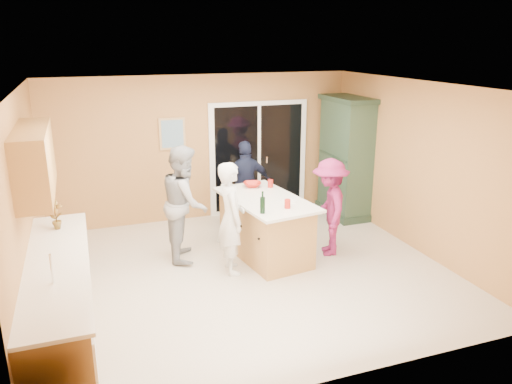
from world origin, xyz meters
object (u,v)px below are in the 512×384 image
object	(u,v)px
kitchen_island	(265,229)
woman_navy	(246,185)
green_hutch	(346,159)
woman_white	(231,218)
woman_grey	(185,203)
woman_magenta	(330,207)

from	to	relation	value
kitchen_island	woman_navy	world-z (taller)	woman_navy
green_hutch	woman_white	size ratio (longest dim) A/B	1.38
woman_grey	kitchen_island	bearing A→B (deg)	-95.07
woman_magenta	woman_white	bearing A→B (deg)	-67.66
woman_navy	woman_magenta	bearing A→B (deg)	119.93
woman_grey	woman_magenta	size ratio (longest dim) A/B	1.16
kitchen_island	woman_magenta	xyz separation A→B (m)	(0.95, -0.24, 0.31)
kitchen_island	woman_grey	bearing A→B (deg)	153.54
green_hutch	woman_navy	world-z (taller)	green_hutch
kitchen_island	woman_white	bearing A→B (deg)	-160.91
kitchen_island	woman_white	xyz separation A→B (m)	(-0.64, -0.33, 0.37)
woman_magenta	green_hutch	bearing A→B (deg)	162.55
kitchen_island	woman_grey	world-z (taller)	woman_grey
woman_white	woman_grey	world-z (taller)	woman_grey
woman_navy	woman_magenta	distance (m)	1.73
woman_white	woman_navy	xyz separation A→B (m)	(0.76, 1.61, -0.03)
kitchen_island	woman_navy	bearing A→B (deg)	75.81
woman_grey	woman_navy	size ratio (longest dim) A/B	1.12
woman_navy	kitchen_island	bearing A→B (deg)	85.82
kitchen_island	woman_magenta	distance (m)	1.03
green_hutch	kitchen_island	bearing A→B (deg)	-148.29
kitchen_island	green_hutch	xyz separation A→B (m)	(2.06, 1.27, 0.64)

